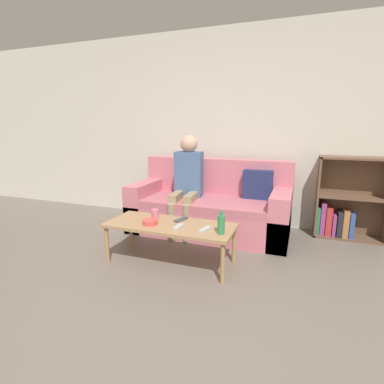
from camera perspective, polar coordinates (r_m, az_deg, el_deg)
The scene contains 12 objects.
ground_plane at distance 2.15m, azimuth -11.78°, elevation -26.75°, with size 22.00×22.00×0.00m, color #70665B.
wall_back at distance 4.20m, azimuth 7.70°, elevation 11.79°, with size 12.00×0.06×2.60m.
couch at distance 3.86m, azimuth 3.53°, elevation -3.16°, with size 1.98×0.87×0.92m.
bookshelf at distance 4.09m, azimuth 27.19°, elevation -2.34°, with size 0.79×0.28×0.99m.
coffee_table at distance 2.97m, azimuth -4.16°, elevation -6.75°, with size 1.27×0.53×0.41m.
person_adult at distance 3.78m, azimuth -0.89°, elevation 2.94°, with size 0.37×0.63×1.23m.
cup_near at distance 3.11m, azimuth -7.06°, elevation -4.20°, with size 0.08×0.08×0.10m.
tv_remote_0 at distance 2.77m, azimuth 2.51°, elevation -7.14°, with size 0.08×0.18×0.02m.
tv_remote_1 at distance 3.05m, azimuth -2.07°, elevation -5.25°, with size 0.10×0.18×0.02m.
tv_remote_2 at distance 2.84m, azimuth -2.58°, elevation -6.64°, with size 0.06×0.17×0.02m.
snack_bowl at distance 2.97m, azimuth -7.98°, elevation -5.67°, with size 0.15×0.15×0.05m.
bottle at distance 2.67m, azimuth 5.56°, elevation -6.12°, with size 0.07×0.07×0.21m.
Camera 1 is at (0.93, -1.38, 1.35)m, focal length 28.00 mm.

